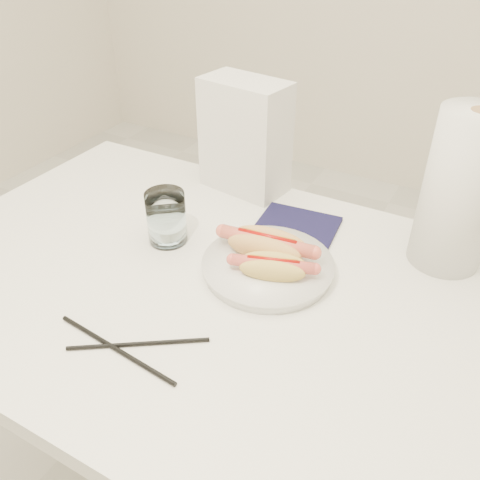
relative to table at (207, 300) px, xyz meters
The scene contains 10 objects.
table is the anchor object (origin of this frame).
plate 0.14m from the table, 35.63° to the left, with size 0.24×0.24×0.02m, color white.
hotdog_left 0.16m from the table, 48.20° to the left, with size 0.19×0.09×0.05m.
hotdog_right 0.16m from the table, 19.08° to the left, with size 0.15×0.09×0.04m.
water_glass 0.19m from the table, 153.75° to the left, with size 0.08×0.08×0.11m, color white.
chopstick_near 0.21m from the table, 89.65° to the right, with size 0.01×0.01×0.23m, color black.
chopstick_far 0.24m from the table, 95.82° to the right, with size 0.01×0.01×0.25m, color black.
napkin_box 0.41m from the table, 106.60° to the left, with size 0.20×0.11×0.27m, color silver.
navy_napkin 0.25m from the table, 68.84° to the left, with size 0.17×0.17×0.01m, color black.
paper_towel_roll 0.52m from the table, 35.67° to the left, with size 0.14×0.14×0.31m, color silver.
Camera 1 is at (0.42, -0.62, 1.35)m, focal length 37.35 mm.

